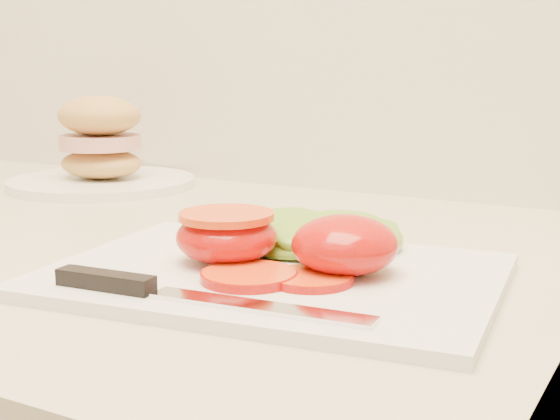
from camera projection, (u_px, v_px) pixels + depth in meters
The scene contains 9 objects.
cutting_board at pixel (274, 276), 0.60m from camera, with size 0.34×0.24×0.01m, color silver.
tomato_half_dome at pixel (345, 245), 0.58m from camera, with size 0.08×0.08×0.04m, color red.
tomato_half_cut at pixel (227, 235), 0.62m from camera, with size 0.08×0.08×0.04m.
tomato_slice_0 at pixel (249, 276), 0.57m from camera, with size 0.07×0.07×0.01m, color #F9510C.
tomato_slice_1 at pixel (311, 278), 0.56m from camera, with size 0.06×0.06×0.01m, color #F9510C.
lettuce_leaf_0 at pixel (290, 233), 0.66m from camera, with size 0.14×0.09×0.03m, color olive.
lettuce_leaf_1 at pixel (339, 235), 0.65m from camera, with size 0.12×0.09×0.03m, color olive.
knife at pixel (163, 290), 0.53m from camera, with size 0.24×0.04×0.01m.
sandwich_plate at pixel (101, 154), 1.03m from camera, with size 0.25×0.25×0.12m.
Camera 1 is at (0.23, 1.09, 1.10)m, focal length 50.00 mm.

